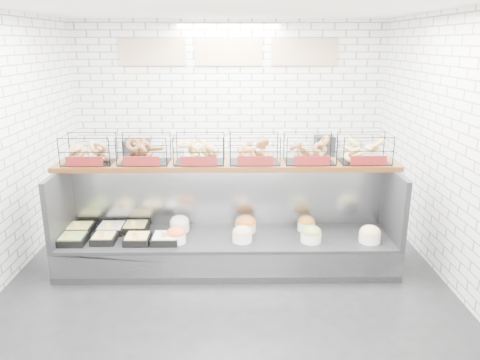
{
  "coord_description": "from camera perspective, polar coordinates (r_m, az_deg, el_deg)",
  "views": [
    {
      "loc": [
        0.09,
        -4.92,
        2.64
      ],
      "look_at": [
        0.15,
        0.45,
        1.06
      ],
      "focal_mm": 35.0,
      "sensor_mm": 36.0,
      "label": 1
    }
  ],
  "objects": [
    {
      "name": "prep_counter",
      "position": [
        7.66,
        -1.36,
        -0.06
      ],
      "size": [
        4.0,
        0.6,
        1.2
      ],
      "color": "#93969B",
      "rests_on": "ground"
    },
    {
      "name": "bagel_shelf",
      "position": [
        5.58,
        -1.56,
        3.42
      ],
      "size": [
        4.1,
        0.5,
        0.4
      ],
      "color": "#40210D",
      "rests_on": "display_case"
    },
    {
      "name": "room_shell",
      "position": [
        5.55,
        -1.63,
        10.37
      ],
      "size": [
        5.02,
        5.51,
        3.01
      ],
      "color": "white",
      "rests_on": "ground"
    },
    {
      "name": "display_case",
      "position": [
        5.75,
        -1.78,
        -7.33
      ],
      "size": [
        4.0,
        0.9,
        1.2
      ],
      "color": "black",
      "rests_on": "ground"
    },
    {
      "name": "ground",
      "position": [
        5.58,
        -1.56,
        -11.83
      ],
      "size": [
        5.5,
        5.5,
        0.0
      ],
      "primitive_type": "plane",
      "color": "black",
      "rests_on": "ground"
    }
  ]
}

